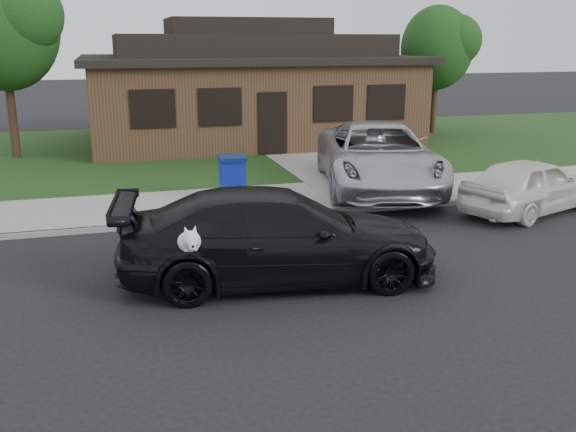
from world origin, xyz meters
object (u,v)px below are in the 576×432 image
object	(u,v)px
white_compact	(531,185)
sedan	(278,236)
minivan	(378,156)
recycling_bin	(232,178)

from	to	relation	value
white_compact	sedan	bearing A→B (deg)	90.65
minivan	white_compact	xyz separation A→B (m)	(2.68, -2.88, -0.33)
sedan	recycling_bin	distance (m)	5.43
white_compact	recycling_bin	distance (m)	7.21
recycling_bin	minivan	bearing A→B (deg)	4.76
sedan	recycling_bin	xyz separation A→B (m)	(0.27, 5.42, -0.11)
white_compact	recycling_bin	bearing A→B (deg)	47.08
minivan	white_compact	world-z (taller)	minivan
recycling_bin	sedan	bearing A→B (deg)	-89.65
sedan	white_compact	xyz separation A→B (m)	(6.92, 2.66, -0.12)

